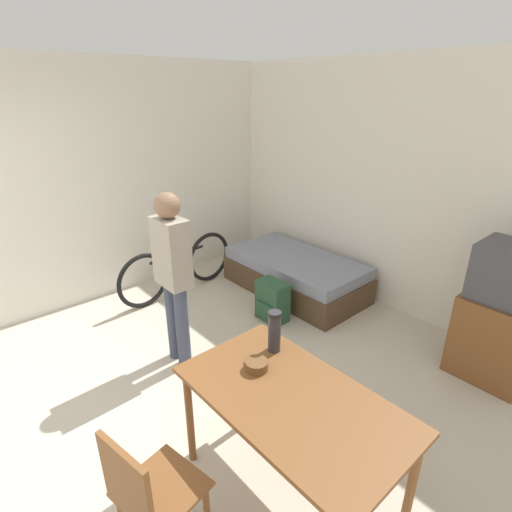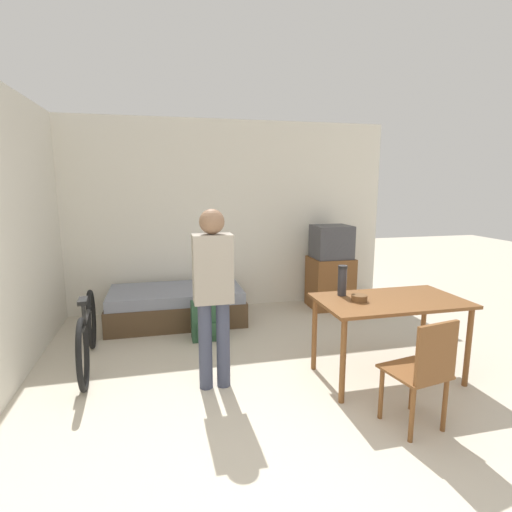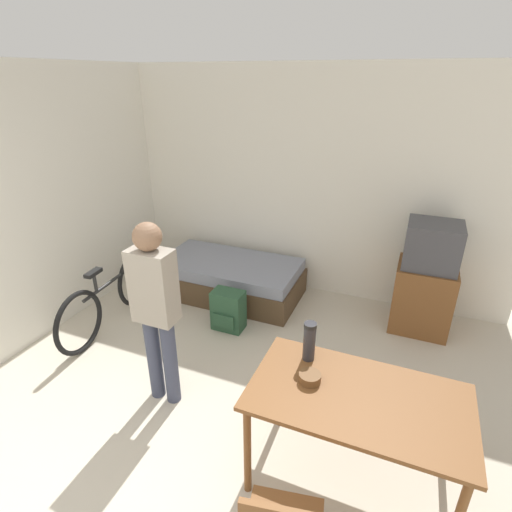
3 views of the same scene
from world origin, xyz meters
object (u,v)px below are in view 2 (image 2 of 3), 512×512
tv (331,269)px  backpack (206,321)px  person_standing (213,287)px  thermos_flask (342,279)px  mate_bowl (359,298)px  daybed (177,305)px  bicycle (87,334)px  dining_table (390,309)px  wooden_chair (424,369)px

tv → backpack: 2.13m
person_standing → backpack: size_ratio=3.54×
thermos_flask → mate_bowl: (0.07, -0.21, -0.13)m
tv → person_standing: person_standing is taller
daybed → bicycle: bearing=-129.2°
bicycle → mate_bowl: 2.68m
dining_table → mate_bowl: (-0.31, 0.01, 0.12)m
daybed → tv: tv is taller
daybed → thermos_flask: (1.49, -1.81, 0.70)m
bicycle → backpack: bicycle is taller
wooden_chair → thermos_flask: thermos_flask is taller
bicycle → person_standing: size_ratio=1.02×
daybed → person_standing: 1.98m
wooden_chair → mate_bowl: wooden_chair is taller
mate_bowl → backpack: 1.91m
bicycle → mate_bowl: (2.48, -0.90, 0.46)m
daybed → bicycle: (-0.91, -1.12, 0.12)m
dining_table → wooden_chair: size_ratio=1.53×
bicycle → person_standing: person_standing is taller
backpack → bicycle: bearing=-160.9°
wooden_chair → person_standing: 1.78m
bicycle → person_standing: (1.18, -0.71, 0.59)m
tv → mate_bowl: bearing=-107.5°
dining_table → person_standing: person_standing is taller
tv → person_standing: 2.81m
wooden_chair → mate_bowl: (-0.10, 0.82, 0.31)m
dining_table → mate_bowl: 0.33m
daybed → thermos_flask: size_ratio=6.04×
bicycle → thermos_flask: size_ratio=5.64×
daybed → backpack: size_ratio=3.85×
dining_table → mate_bowl: bearing=178.5°
bicycle → thermos_flask: 2.57m
person_standing → mate_bowl: size_ratio=11.24×
daybed → thermos_flask: thermos_flask is taller
bicycle → backpack: size_ratio=3.60×
mate_bowl → backpack: mate_bowl is taller
daybed → tv: size_ratio=1.43×
daybed → mate_bowl: size_ratio=12.23×
thermos_flask → backpack: thermos_flask is taller
thermos_flask → mate_bowl: thermos_flask is taller
mate_bowl → bicycle: bearing=160.0°
tv → person_standing: bearing=-135.2°
backpack → dining_table: bearing=-40.6°
wooden_chair → mate_bowl: size_ratio=6.10×
dining_table → mate_bowl: size_ratio=9.35×
daybed → thermos_flask: bearing=-50.5°
wooden_chair → mate_bowl: 0.88m
daybed → wooden_chair: size_ratio=2.00×
dining_table → bicycle: (-2.79, 0.91, -0.34)m
mate_bowl → backpack: (-1.25, 1.33, -0.57)m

